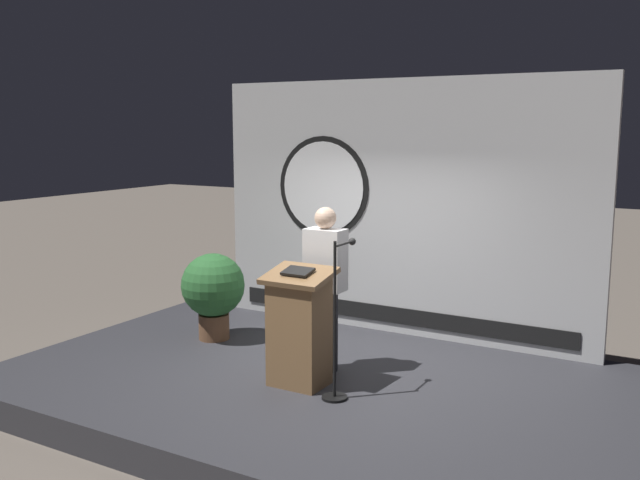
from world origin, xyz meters
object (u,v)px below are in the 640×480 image
object	(u,v)px
podium	(299,328)
potted_plant	(213,289)
microphone_stand	(337,344)
speaker_person	(325,288)

from	to	relation	value
podium	potted_plant	xyz separation A→B (m)	(-1.66, 0.76, 0.04)
podium	microphone_stand	bearing A→B (deg)	-12.49
podium	potted_plant	world-z (taller)	podium
potted_plant	podium	bearing A→B (deg)	-24.66
podium	microphone_stand	size ratio (longest dim) A/B	0.79
podium	speaker_person	bearing A→B (deg)	88.08
speaker_person	microphone_stand	world-z (taller)	speaker_person
speaker_person	potted_plant	distance (m)	1.72
speaker_person	microphone_stand	distance (m)	0.82
podium	speaker_person	distance (m)	0.57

